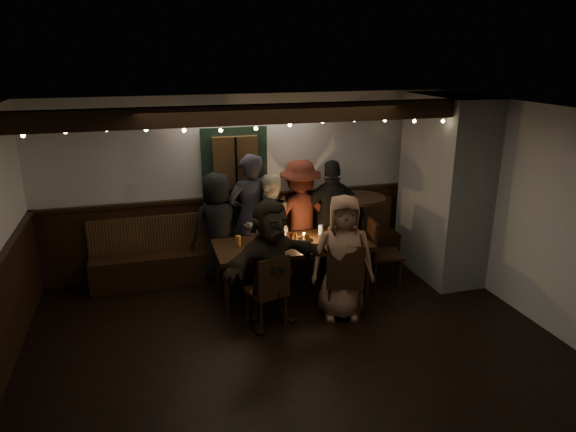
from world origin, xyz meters
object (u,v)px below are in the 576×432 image
object	(u,v)px
person_e	(332,216)
person_g	(343,257)
high_top	(359,225)
person_b	(251,217)
person_c	(269,227)
dining_table	(292,247)
chair_near_right	(345,276)
person_f	(271,264)
chair_near_left	(270,287)
chair_end	(379,248)
person_a	(218,227)
person_d	(300,216)

from	to	relation	value
person_e	person_g	bearing A→B (deg)	82.43
high_top	person_b	bearing A→B (deg)	169.60
high_top	person_c	world-z (taller)	person_c
dining_table	high_top	distance (m)	1.23
chair_near_right	person_e	xyz separation A→B (m)	(0.37, 1.46, 0.28)
person_e	chair_near_right	bearing A→B (deg)	83.63
person_e	person_f	size ratio (longest dim) A/B	1.06
chair_near_left	chair_near_right	distance (m)	0.93
high_top	person_e	bearing A→B (deg)	149.31
dining_table	chair_near_left	bearing A→B (deg)	-122.68
chair_near_right	person_e	size ratio (longest dim) A/B	0.59
person_e	chair_near_left	bearing A→B (deg)	55.26
chair_near_left	person_g	distance (m)	0.96
chair_end	person_a	size ratio (longest dim) A/B	0.61
person_e	person_a	bearing A→B (deg)	3.66
dining_table	person_f	distance (m)	0.89
chair_near_left	chair_near_right	xyz separation A→B (m)	(0.93, -0.05, 0.04)
dining_table	high_top	size ratio (longest dim) A/B	1.76
person_f	person_c	bearing A→B (deg)	54.24
high_top	person_b	distance (m)	1.59
chair_end	high_top	xyz separation A→B (m)	(-0.10, 0.49, 0.20)
dining_table	chair_near_left	size ratio (longest dim) A/B	2.23
dining_table	chair_near_left	xyz separation A→B (m)	(-0.50, -0.78, -0.15)
chair_near_left	high_top	distance (m)	2.05
chair_end	person_d	bearing A→B (deg)	137.85
person_c	person_e	bearing A→B (deg)	167.67
person_b	person_a	bearing A→B (deg)	-17.18
chair_near_left	high_top	world-z (taller)	high_top
dining_table	high_top	world-z (taller)	high_top
dining_table	person_g	size ratio (longest dim) A/B	1.31
person_c	chair_near_left	bearing A→B (deg)	64.20
high_top	person_f	size ratio (longest dim) A/B	0.74
person_c	person_e	size ratio (longest dim) A/B	0.92
dining_table	high_top	bearing A→B (deg)	20.48
chair_near_left	person_g	size ratio (longest dim) A/B	0.59
person_b	high_top	bearing A→B (deg)	158.07
person_b	person_c	distance (m)	0.30
person_c	person_g	size ratio (longest dim) A/B	0.98
dining_table	person_c	bearing A→B (deg)	104.50
dining_table	person_g	bearing A→B (deg)	-60.94
chair_near_right	person_g	world-z (taller)	person_g
person_f	person_d	bearing A→B (deg)	38.33
person_a	high_top	bearing A→B (deg)	155.59
person_d	person_g	xyz separation A→B (m)	(0.07, -1.51, -0.06)
person_g	person_d	bearing A→B (deg)	105.26
chair_near_left	person_c	bearing A→B (deg)	76.58
person_d	person_f	world-z (taller)	person_d
high_top	person_g	distance (m)	1.39
dining_table	person_b	xyz separation A→B (m)	(-0.41, 0.71, 0.24)
person_b	person_e	bearing A→B (deg)	164.57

